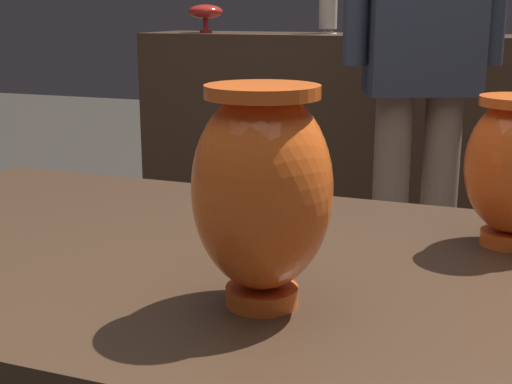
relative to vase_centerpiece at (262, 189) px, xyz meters
name	(u,v)px	position (x,y,z in m)	size (l,w,h in m)	color
back_display_shelf	(444,159)	(-0.06, 2.33, -0.43)	(2.60, 0.40, 0.99)	#422D1E
vase_centerpiece	(262,189)	(0.00, 0.00, 0.00)	(0.14, 0.14, 0.22)	#E55B1E
shelf_vase_far_left	(206,12)	(-1.10, 2.27, 0.16)	(0.15, 0.15, 0.12)	red
shelf_vase_center	(455,14)	(-0.06, 2.37, 0.15)	(0.10, 0.10, 0.15)	#477A38
shelf_vase_left	(328,0)	(-0.58, 2.37, 0.21)	(0.08, 0.08, 0.28)	silver
visitor_center_back	(424,35)	(-0.06, 1.51, 0.10)	(0.44, 0.29, 1.72)	#846B56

